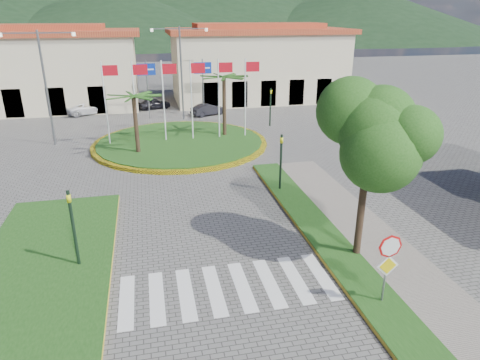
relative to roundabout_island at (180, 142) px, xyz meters
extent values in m
cube|color=gray|center=(6.00, -20.00, -0.10)|extent=(4.00, 28.00, 0.15)
cube|color=#1B4413|center=(4.80, -20.00, -0.08)|extent=(1.60, 28.00, 0.18)
cube|color=#1B4413|center=(-6.50, -16.00, -0.08)|extent=(5.00, 14.00, 0.18)
cube|color=silver|center=(0.00, -18.00, -0.17)|extent=(8.00, 3.00, 0.01)
cylinder|color=yellow|center=(0.00, 0.00, -0.05)|extent=(12.70, 12.70, 0.24)
cylinder|color=#1B4413|center=(0.00, 0.00, -0.02)|extent=(12.00, 12.00, 0.30)
cylinder|color=black|center=(-3.00, -2.00, 1.85)|extent=(0.28, 0.28, 4.05)
cylinder|color=black|center=(3.50, 1.00, 2.17)|extent=(0.28, 0.28, 4.68)
cylinder|color=silver|center=(-5.00, 0.50, 2.83)|extent=(0.10, 0.10, 6.00)
cube|color=red|center=(-4.45, 0.50, 5.23)|extent=(1.00, 0.03, 0.70)
cylinder|color=silver|center=(-3.00, 0.50, 2.83)|extent=(0.10, 0.10, 6.00)
cube|color=red|center=(-2.45, 0.50, 5.23)|extent=(1.00, 0.03, 0.70)
cylinder|color=silver|center=(-1.00, 0.50, 2.83)|extent=(0.10, 0.10, 6.00)
cube|color=red|center=(-0.45, 0.50, 5.23)|extent=(1.00, 0.03, 0.70)
cylinder|color=silver|center=(1.00, 0.50, 2.83)|extent=(0.10, 0.10, 6.00)
cube|color=red|center=(1.55, 0.50, 5.23)|extent=(1.00, 0.03, 0.70)
cylinder|color=silver|center=(3.00, 0.50, 2.83)|extent=(0.10, 0.10, 6.00)
cube|color=red|center=(3.55, 0.50, 5.23)|extent=(1.00, 0.03, 0.70)
cylinder|color=silver|center=(5.00, 0.50, 2.83)|extent=(0.10, 0.10, 6.00)
cube|color=red|center=(5.55, 0.50, 5.23)|extent=(1.00, 0.03, 0.70)
cylinder|color=slate|center=(4.90, -20.00, 1.08)|extent=(0.07, 0.07, 2.50)
cylinder|color=red|center=(4.90, -20.05, 2.08)|extent=(0.80, 0.03, 0.80)
cube|color=yellow|center=(4.90, -20.06, 1.38)|extent=(0.78, 0.03, 0.78)
cylinder|color=black|center=(5.50, -17.00, 2.03)|extent=(0.28, 0.28, 4.40)
ellipsoid|color=#1D4E14|center=(5.50, -17.00, 5.03)|extent=(3.60, 3.60, 3.20)
cylinder|color=black|center=(-5.20, -15.50, 1.43)|extent=(0.12, 0.12, 3.20)
imported|color=yellow|center=(-5.20, -15.50, 2.43)|extent=(0.15, 0.18, 0.90)
cylinder|color=black|center=(4.50, -10.00, 1.43)|extent=(0.12, 0.12, 3.20)
imported|color=yellow|center=(4.50, -10.00, 2.43)|extent=(0.15, 0.18, 0.90)
cylinder|color=black|center=(8.00, 4.00, 1.43)|extent=(0.12, 0.12, 3.20)
imported|color=yellow|center=(8.00, 4.00, 2.43)|extent=(0.18, 0.15, 0.90)
cylinder|color=slate|center=(-2.00, 9.00, 2.43)|extent=(0.12, 0.12, 5.20)
cube|color=#0E2CA1|center=(-2.00, 8.94, 4.23)|extent=(1.60, 0.05, 1.00)
cylinder|color=slate|center=(3.00, 9.00, 2.43)|extent=(0.12, 0.12, 5.20)
cube|color=#0E2CA1|center=(3.00, 8.94, 4.23)|extent=(1.60, 0.05, 1.00)
cylinder|color=slate|center=(1.00, 8.00, 3.83)|extent=(0.16, 0.16, 8.00)
cube|color=slate|center=(-0.20, 8.00, 7.63)|extent=(2.40, 0.08, 0.08)
cube|color=slate|center=(2.20, 8.00, 7.63)|extent=(2.40, 0.08, 0.08)
cylinder|color=slate|center=(-9.00, 2.00, 3.83)|extent=(0.16, 0.16, 8.00)
cube|color=slate|center=(-10.20, 2.00, 7.63)|extent=(2.40, 0.08, 0.08)
cube|color=slate|center=(-7.80, 2.00, 7.63)|extent=(2.40, 0.08, 0.08)
cube|color=beige|center=(-14.00, 16.00, 3.33)|extent=(22.00, 9.00, 7.00)
cube|color=#9E311E|center=(-14.00, 16.00, 7.08)|extent=(23.32, 9.54, 0.50)
cube|color=#9E311E|center=(-14.00, 16.00, 7.58)|extent=(16.50, 4.95, 0.60)
cube|color=beige|center=(10.00, 16.00, 3.33)|extent=(18.00, 9.00, 7.00)
cube|color=#9E311E|center=(10.00, 16.00, 7.08)|extent=(19.08, 9.54, 0.50)
cube|color=#9E311E|center=(10.00, 16.00, 7.58)|extent=(13.50, 4.95, 0.60)
cone|color=black|center=(70.00, 113.00, 8.83)|extent=(120.00, 120.00, 18.00)
cone|color=black|center=(-10.00, 108.00, 7.83)|extent=(110.00, 110.00, 16.00)
imported|color=silver|center=(-7.59, 12.16, 0.41)|extent=(4.62, 3.41, 1.17)
imported|color=black|center=(-1.44, 13.20, 0.37)|extent=(3.41, 2.22, 1.08)
imported|color=black|center=(3.44, 9.17, 0.37)|extent=(3.48, 2.27, 1.08)
imported|color=black|center=(11.61, -8.03, 0.43)|extent=(2.60, 4.44, 1.21)
camera|label=1|loc=(-2.23, -30.46, 8.92)|focal=32.00mm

